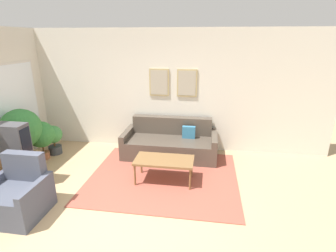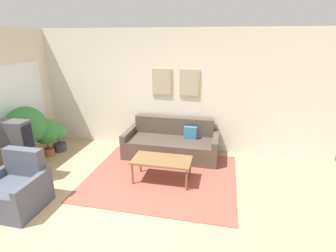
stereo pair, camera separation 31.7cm
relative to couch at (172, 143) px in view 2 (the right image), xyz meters
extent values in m
plane|color=tan|center=(-0.55, -2.32, -0.28)|extent=(16.00, 16.00, 0.00)
cube|color=#9E4C3D|center=(0.01, -0.99, -0.27)|extent=(2.73, 2.32, 0.01)
cube|color=beige|center=(-0.55, 0.47, 1.07)|extent=(8.00, 0.06, 2.70)
cube|color=tan|center=(-0.31, 0.42, 1.27)|extent=(0.44, 0.03, 0.60)
cube|color=#A89E89|center=(-0.31, 0.40, 1.27)|extent=(0.38, 0.01, 0.54)
cube|color=tan|center=(0.31, 0.42, 1.27)|extent=(0.44, 0.03, 0.60)
cube|color=#A89E89|center=(0.31, 0.40, 1.27)|extent=(0.38, 0.01, 0.54)
cube|color=beige|center=(-3.17, -0.52, 1.06)|extent=(0.02, 1.37, 1.37)
cube|color=white|center=(-3.17, -0.52, 1.06)|extent=(0.02, 1.29, 1.29)
cube|color=#4C4238|center=(0.00, -0.05, -0.07)|extent=(1.78, 0.90, 0.41)
cube|color=#4C4238|center=(0.00, 0.30, 0.33)|extent=(1.78, 0.20, 0.39)
cube|color=#4C4238|center=(-0.96, -0.05, 0.00)|extent=(0.12, 0.90, 0.55)
cube|color=#4C4238|center=(0.95, -0.05, 0.00)|extent=(0.12, 0.90, 0.55)
cube|color=teal|center=(0.40, 0.06, 0.26)|extent=(0.28, 0.10, 0.28)
cube|color=brown|center=(0.05, -1.13, 0.14)|extent=(1.05, 0.54, 0.04)
cylinder|color=brown|center=(-0.43, -1.36, -0.08)|extent=(0.04, 0.04, 0.40)
cylinder|color=brown|center=(0.54, -1.36, -0.08)|extent=(0.04, 0.04, 0.40)
cylinder|color=brown|center=(-0.43, -0.90, -0.08)|extent=(0.04, 0.04, 0.40)
cylinder|color=brown|center=(0.54, -0.90, -0.08)|extent=(0.04, 0.04, 0.40)
cube|color=brown|center=(-2.47, -1.64, 0.02)|extent=(0.71, 0.45, 0.59)
cube|color=#424247|center=(-2.47, -1.64, 0.59)|extent=(0.53, 0.28, 0.55)
cube|color=black|center=(-2.20, -1.64, 0.59)|extent=(0.01, 0.23, 0.43)
cube|color=#474C5B|center=(-1.93, -2.41, -0.06)|extent=(0.62, 0.76, 0.44)
cube|color=#474C5B|center=(-1.93, -2.11, 0.38)|extent=(0.62, 0.16, 0.44)
cube|color=#474C5B|center=(-1.57, -2.41, 0.00)|extent=(0.09, 0.76, 0.56)
cylinder|color=#935638|center=(-2.86, -0.90, -0.17)|extent=(0.31, 0.31, 0.22)
cylinder|color=#51381E|center=(-2.86, -0.90, 0.06)|extent=(0.04, 0.04, 0.23)
sphere|color=#337A38|center=(-2.86, -0.90, 0.51)|extent=(0.78, 0.78, 0.78)
cylinder|color=#383D42|center=(-2.58, -0.31, -0.19)|extent=(0.28, 0.28, 0.18)
cylinder|color=#51381E|center=(-2.58, -0.31, -0.04)|extent=(0.04, 0.04, 0.12)
sphere|color=#3D8442|center=(-2.58, -0.31, 0.18)|extent=(0.39, 0.39, 0.39)
cylinder|color=#935638|center=(-2.67, -0.59, -0.20)|extent=(0.23, 0.23, 0.15)
cylinder|color=#51381E|center=(-2.67, -0.59, -0.04)|extent=(0.04, 0.04, 0.17)
sphere|color=#337A38|center=(-2.67, -0.59, 0.28)|extent=(0.55, 0.55, 0.55)
camera|label=1|loc=(0.76, -5.29, 2.22)|focal=28.00mm
camera|label=2|loc=(1.07, -5.24, 2.22)|focal=28.00mm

